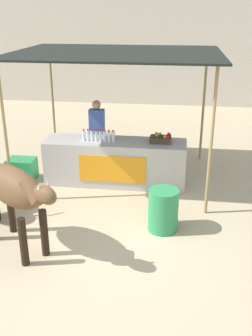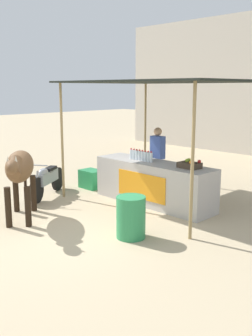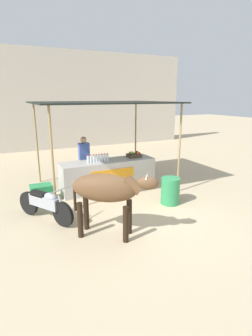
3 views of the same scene
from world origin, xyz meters
TOP-DOWN VIEW (x-y plane):
  - ground_plane at (0.00, 0.00)m, footprint 60.00×60.00m
  - building_wall_far at (0.00, 10.01)m, footprint 16.00×0.50m
  - stall_counter at (0.00, 2.20)m, footprint 3.00×0.82m
  - stall_awning at (0.00, 2.50)m, footprint 4.20×3.20m
  - water_bottle_row at (-0.35, 2.15)m, footprint 0.70×0.07m
  - fruit_crate at (0.96, 2.25)m, footprint 0.44×0.32m
  - vendor_behind_counter at (-0.55, 2.95)m, footprint 0.34×0.22m
  - cooler_box at (-2.09, 2.10)m, footprint 0.60×0.44m
  - water_barrel at (1.12, 0.36)m, footprint 0.52×0.52m
  - cow at (-1.09, -0.53)m, footprint 1.67×1.39m
  - motorcycle_parked at (-2.18, 0.79)m, footprint 1.05×1.56m

SIDE VIEW (x-z plane):
  - ground_plane at x=0.00m, z-range 0.00..0.00m
  - cooler_box at x=-2.09m, z-range 0.00..0.48m
  - water_barrel at x=1.12m, z-range 0.00..0.75m
  - motorcycle_parked at x=-2.18m, z-range -0.02..0.88m
  - stall_counter at x=0.00m, z-range 0.00..0.96m
  - vendor_behind_counter at x=-0.55m, z-range 0.02..1.67m
  - cow at x=-1.09m, z-range 0.32..1.75m
  - fruit_crate at x=0.96m, z-range 0.94..1.13m
  - water_bottle_row at x=-0.35m, z-range 0.95..1.20m
  - stall_awning at x=0.00m, z-range 1.26..4.02m
  - building_wall_far at x=0.00m, z-range 0.00..5.40m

